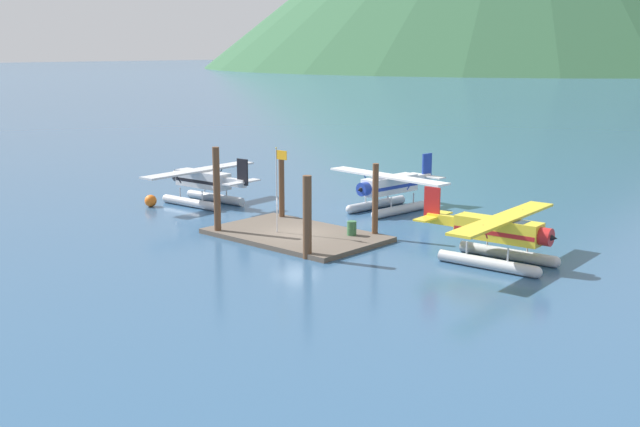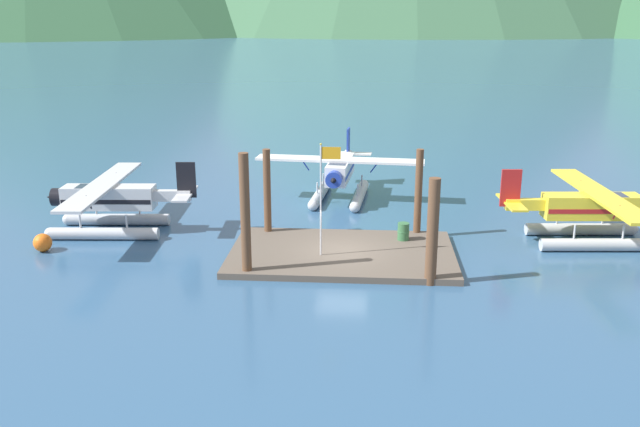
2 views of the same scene
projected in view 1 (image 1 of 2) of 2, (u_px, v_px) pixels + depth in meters
The scene contains 12 objects.
ground_plane at pixel (296, 237), 48.78m from camera, with size 1200.00×1200.00×0.00m, color #2D5175.
dock_platform at pixel (296, 235), 48.75m from camera, with size 10.75×6.70×0.30m, color brown.
piling_near_left at pixel (217, 191), 48.85m from camera, with size 0.44×0.44×5.61m, color brown.
piling_near_right at pixel (307, 217), 43.41m from camera, with size 0.50×0.50×4.73m, color brown.
piling_far_left at pixel (282, 187), 52.96m from camera, with size 0.38×0.38×4.66m, color brown.
piling_far_right at pixel (375, 201), 48.12m from camera, with size 0.38×0.38×4.70m, color brown.
flagpole at pixel (278, 179), 48.09m from camera, with size 0.95×0.10×5.36m.
fuel_drum at pixel (352, 228), 48.01m from camera, with size 0.62×0.62×0.88m.
mooring_buoy at pixel (151, 201), 58.15m from camera, with size 0.90×0.90×0.90m, color orange.
seaplane_silver_port_fwd at pixel (203, 184), 58.78m from camera, with size 7.97×10.47×3.84m.
seaplane_yellow_stbd_fwd at pixel (498, 236), 42.41m from camera, with size 7.97×10.47×3.84m.
seaplane_white_bow_centre at pixel (389, 190), 56.36m from camera, with size 10.48×7.96×3.84m.
Camera 1 is at (32.91, -34.15, 11.60)m, focal length 43.74 mm.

